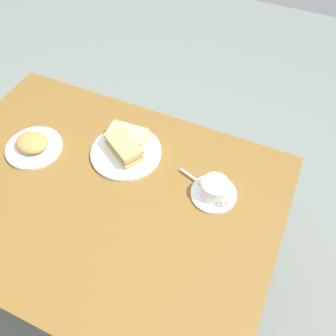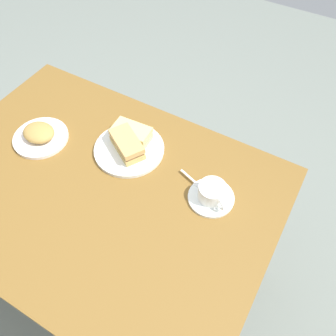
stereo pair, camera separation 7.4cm
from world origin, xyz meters
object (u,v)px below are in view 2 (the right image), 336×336
at_px(sandwich_back, 132,133).
at_px(spoon, 194,181).
at_px(sandwich_plate, 129,149).
at_px(side_plate, 41,138).
at_px(coffee_saucer, 211,198).
at_px(sandwich_front, 127,144).
at_px(coffee_cup, 212,192).
at_px(dining_table, 102,203).

distance_m(sandwich_back, spoon, 0.30).
relative_size(sandwich_back, spoon, 1.49).
bearing_deg(sandwich_back, sandwich_plate, 109.17).
relative_size(sandwich_plate, sandwich_back, 1.79).
bearing_deg(side_plate, sandwich_plate, -159.67).
bearing_deg(sandwich_back, coffee_saucer, 167.02).
height_order(sandwich_front, spoon, sandwich_front).
bearing_deg(coffee_cup, coffee_saucer, -33.99).
distance_m(sandwich_front, coffee_saucer, 0.36).
xyz_separation_m(sandwich_plate, spoon, (-0.28, 0.01, 0.01)).
bearing_deg(spoon, coffee_saucer, 161.37).
bearing_deg(dining_table, coffee_saucer, -157.48).
bearing_deg(coffee_saucer, sandwich_back, -12.98).
bearing_deg(sandwich_plate, dining_table, 87.12).
relative_size(sandwich_plate, sandwich_front, 1.54).
distance_m(sandwich_front, sandwich_back, 0.06).
xyz_separation_m(sandwich_back, side_plate, (0.31, 0.17, -0.03)).
height_order(coffee_saucer, side_plate, side_plate).
distance_m(coffee_saucer, side_plate, 0.68).
xyz_separation_m(dining_table, side_plate, (0.31, -0.07, 0.12)).
relative_size(coffee_cup, spoon, 1.11).
bearing_deg(sandwich_plate, sandwich_front, 84.63).
xyz_separation_m(sandwich_front, coffee_saucer, (-0.35, 0.03, -0.04)).
bearing_deg(sandwich_front, coffee_cup, 174.88).
bearing_deg(sandwich_plate, coffee_cup, 173.63).
bearing_deg(side_plate, coffee_saucer, -173.18).
bearing_deg(coffee_saucer, dining_table, 22.52).
height_order(dining_table, side_plate, side_plate).
xyz_separation_m(dining_table, spoon, (-0.29, -0.18, 0.13)).
height_order(coffee_cup, side_plate, coffee_cup).
xyz_separation_m(sandwich_front, spoon, (-0.28, 0.01, -0.03)).
bearing_deg(sandwich_plate, side_plate, 20.33).
bearing_deg(sandwich_back, side_plate, 28.44).
bearing_deg(sandwich_plate, sandwich_back, -70.83).
distance_m(sandwich_plate, sandwich_front, 0.04).
distance_m(sandwich_plate, coffee_cup, 0.36).
xyz_separation_m(coffee_cup, spoon, (0.08, -0.03, -0.03)).
distance_m(sandwich_front, spoon, 0.28).
relative_size(spoon, side_plate, 0.47).
distance_m(coffee_saucer, coffee_cup, 0.04).
bearing_deg(sandwich_back, coffee_cup, 166.94).
height_order(sandwich_plate, coffee_cup, coffee_cup).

